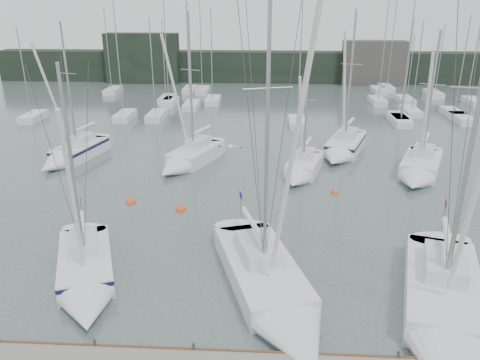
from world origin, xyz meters
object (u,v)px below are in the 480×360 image
(sailboat_near_center, at_px, (276,299))
(sailboat_mid_d, at_px, (342,149))
(sailboat_mid_b, at_px, (187,160))
(sailboat_mid_c, at_px, (301,171))
(sailboat_mid_e, at_px, (419,171))
(buoy_c, at_px, (131,203))
(sailboat_near_right, at_px, (445,320))
(sailboat_near_left, at_px, (86,279))
(buoy_a, at_px, (181,210))
(buoy_b, at_px, (335,193))
(sailboat_mid_a, at_px, (70,155))

(sailboat_near_center, xyz_separation_m, sailboat_mid_d, (6.34, 22.88, 0.07))
(sailboat_near_center, height_order, sailboat_mid_b, sailboat_near_center)
(sailboat_mid_c, distance_m, sailboat_mid_e, 9.29)
(sailboat_mid_c, bearing_deg, sailboat_near_center, -81.71)
(sailboat_mid_b, height_order, sailboat_mid_d, sailboat_mid_d)
(sailboat_mid_e, bearing_deg, buoy_c, -141.26)
(sailboat_near_center, height_order, sailboat_near_right, sailboat_near_right)
(sailboat_near_left, height_order, buoy_a, sailboat_near_left)
(sailboat_near_left, relative_size, buoy_a, 17.01)
(buoy_b, height_order, buoy_c, buoy_c)
(sailboat_mid_b, distance_m, sailboat_mid_c, 9.74)
(sailboat_near_left, distance_m, buoy_c, 10.35)
(sailboat_near_left, height_order, sailboat_mid_a, sailboat_mid_a)
(sailboat_mid_b, bearing_deg, sailboat_mid_a, -162.04)
(buoy_b, bearing_deg, sailboat_mid_a, 165.12)
(sailboat_near_right, distance_m, sailboat_mid_c, 19.01)
(buoy_a, height_order, buoy_b, buoy_a)
(sailboat_near_center, height_order, sailboat_mid_e, sailboat_near_center)
(sailboat_mid_b, bearing_deg, buoy_b, -1.65)
(sailboat_near_right, relative_size, buoy_b, 30.34)
(sailboat_near_left, bearing_deg, sailboat_mid_a, 93.15)
(sailboat_near_left, height_order, buoy_b, sailboat_near_left)
(sailboat_near_right, height_order, sailboat_mid_b, sailboat_near_right)
(sailboat_mid_a, distance_m, sailboat_mid_e, 29.28)
(sailboat_mid_e, bearing_deg, sailboat_mid_b, -162.01)
(sailboat_mid_a, height_order, buoy_b, sailboat_mid_a)
(buoy_a, distance_m, buoy_b, 11.40)
(sailboat_near_left, xyz_separation_m, sailboat_mid_d, (15.68, 21.70, 0.10))
(sailboat_mid_d, bearing_deg, sailboat_mid_b, -144.26)
(buoy_b, bearing_deg, sailboat_mid_b, 156.38)
(buoy_b, bearing_deg, sailboat_near_center, -107.97)
(sailboat_mid_c, xyz_separation_m, buoy_c, (-12.26, -5.67, -0.54))
(sailboat_mid_a, height_order, sailboat_mid_b, sailboat_mid_b)
(sailboat_mid_a, bearing_deg, buoy_a, -25.85)
(sailboat_near_right, relative_size, sailboat_mid_b, 1.30)
(sailboat_mid_b, relative_size, sailboat_mid_d, 0.99)
(sailboat_near_center, xyz_separation_m, buoy_c, (-10.01, 11.49, -0.56))
(sailboat_mid_c, bearing_deg, sailboat_mid_e, 17.30)
(sailboat_near_center, distance_m, sailboat_mid_d, 23.74)
(sailboat_near_right, height_order, sailboat_mid_a, sailboat_near_right)
(sailboat_near_left, distance_m, sailboat_mid_d, 26.77)
(sailboat_near_center, bearing_deg, buoy_b, 54.64)
(buoy_a, height_order, buoy_c, buoy_a)
(sailboat_near_right, distance_m, sailboat_mid_b, 24.99)
(sailboat_mid_b, relative_size, buoy_c, 19.69)
(sailboat_mid_b, bearing_deg, buoy_c, -87.59)
(sailboat_near_center, xyz_separation_m, buoy_b, (4.55, 14.02, -0.56))
(sailboat_mid_a, bearing_deg, buoy_b, -0.99)
(sailboat_mid_a, distance_m, sailboat_mid_d, 24.16)
(sailboat_near_left, height_order, sailboat_mid_b, sailboat_mid_b)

